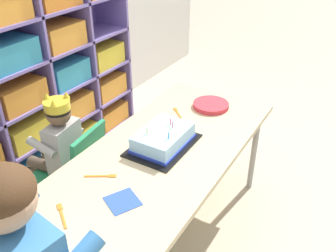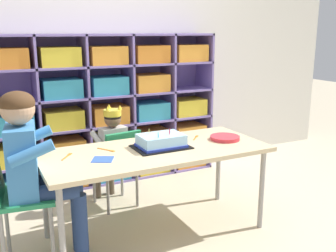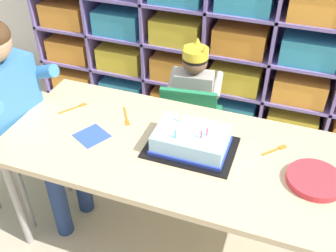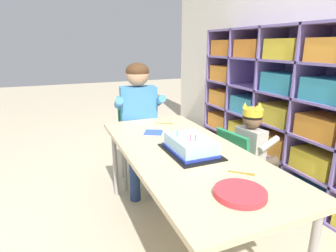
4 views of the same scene
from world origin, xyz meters
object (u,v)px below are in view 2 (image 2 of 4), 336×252
(fork_by_napkin, at_px, (67,156))
(classroom_chair_adult_side, at_px, (14,193))
(child_with_crown, at_px, (111,143))
(fork_near_cake_tray, at_px, (107,150))
(classroom_chair_blue, at_px, (118,162))
(fork_beside_plate_stack, at_px, (196,137))
(birthday_cake_on_tray, at_px, (161,142))
(activity_table, at_px, (156,155))
(adult_helper_seated, at_px, (34,160))
(paper_plate_stack, at_px, (225,138))

(fork_by_napkin, bearing_deg, classroom_chair_adult_side, -35.58)
(child_with_crown, xyz_separation_m, fork_near_cake_tray, (-0.19, -0.49, 0.10))
(fork_near_cake_tray, bearing_deg, classroom_chair_blue, -59.85)
(fork_by_napkin, distance_m, fork_near_cake_tray, 0.27)
(classroom_chair_blue, xyz_separation_m, classroom_chair_adult_side, (-0.82, -0.52, 0.10))
(classroom_chair_blue, bearing_deg, fork_beside_plate_stack, 134.81)
(birthday_cake_on_tray, bearing_deg, fork_by_napkin, 171.45)
(activity_table, distance_m, fork_by_napkin, 0.58)
(classroom_chair_blue, bearing_deg, birthday_cake_on_tray, 99.28)
(adult_helper_seated, relative_size, fork_near_cake_tray, 8.19)
(fork_near_cake_tray, bearing_deg, classroom_chair_adult_side, 70.65)
(child_with_crown, distance_m, adult_helper_seated, 0.95)
(classroom_chair_adult_side, xyz_separation_m, fork_beside_plate_stack, (1.30, 0.14, 0.14))
(activity_table, distance_m, classroom_chair_adult_side, 0.92)
(child_with_crown, bearing_deg, classroom_chair_adult_side, 30.86)
(fork_near_cake_tray, xyz_separation_m, fork_beside_plate_stack, (0.69, 0.00, -0.00))
(birthday_cake_on_tray, bearing_deg, paper_plate_stack, -3.47)
(child_with_crown, bearing_deg, paper_plate_stack, 129.18)
(classroom_chair_blue, height_order, fork_beside_plate_stack, classroom_chair_blue)
(paper_plate_stack, height_order, fork_by_napkin, paper_plate_stack)
(classroom_chair_blue, bearing_deg, paper_plate_stack, 134.08)
(birthday_cake_on_tray, height_order, fork_by_napkin, birthday_cake_on_tray)
(classroom_chair_adult_side, bearing_deg, classroom_chair_blue, -49.01)
(child_with_crown, bearing_deg, fork_beside_plate_stack, 128.32)
(birthday_cake_on_tray, bearing_deg, fork_near_cake_tray, 162.93)
(fork_beside_plate_stack, bearing_deg, adult_helper_seated, -39.62)
(birthday_cake_on_tray, relative_size, fork_near_cake_tray, 2.86)
(birthday_cake_on_tray, bearing_deg, child_with_crown, 104.75)
(classroom_chair_adult_side, relative_size, adult_helper_seated, 0.72)
(classroom_chair_blue, relative_size, fork_beside_plate_stack, 6.32)
(classroom_chair_adult_side, height_order, adult_helper_seated, adult_helper_seated)
(birthday_cake_on_tray, relative_size, fork_beside_plate_stack, 3.63)
(classroom_chair_adult_side, height_order, birthday_cake_on_tray, classroom_chair_adult_side)
(activity_table, relative_size, classroom_chair_adult_side, 1.97)
(paper_plate_stack, bearing_deg, fork_beside_plate_stack, 139.23)
(activity_table, height_order, paper_plate_stack, paper_plate_stack)
(activity_table, bearing_deg, adult_helper_seated, -177.97)
(classroom_chair_blue, distance_m, classroom_chair_adult_side, 0.97)
(child_with_crown, distance_m, birthday_cake_on_tray, 0.64)
(classroom_chair_adult_side, bearing_deg, paper_plate_stack, -81.63)
(fork_beside_plate_stack, bearing_deg, birthday_cake_on_tray, -29.15)
(adult_helper_seated, xyz_separation_m, fork_near_cake_tray, (0.49, 0.15, -0.05))
(activity_table, distance_m, fork_beside_plate_stack, 0.42)
(classroom_chair_blue, bearing_deg, classroom_chair_adult_side, 25.22)
(paper_plate_stack, bearing_deg, classroom_chair_adult_side, 179.84)
(adult_helper_seated, bearing_deg, birthday_cake_on_tray, -78.42)
(classroom_chair_blue, xyz_separation_m, birthday_cake_on_tray, (0.15, -0.49, 0.27))
(paper_plate_stack, bearing_deg, activity_table, 178.56)
(classroom_chair_adult_side, bearing_deg, fork_near_cake_tray, -69.05)
(child_with_crown, relative_size, fork_by_napkin, 6.51)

